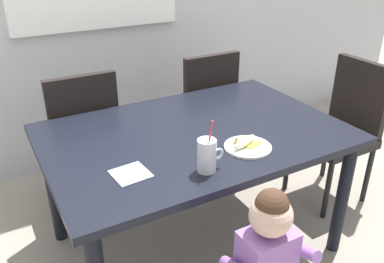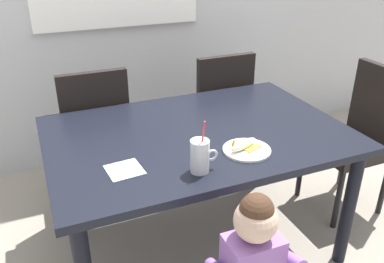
% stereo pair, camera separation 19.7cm
% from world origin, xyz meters
% --- Properties ---
extents(ground_plane, '(24.00, 24.00, 0.00)m').
position_xyz_m(ground_plane, '(0.00, 0.00, 0.00)').
color(ground_plane, '#9E9384').
extents(dining_table, '(1.55, 1.05, 0.76)m').
position_xyz_m(dining_table, '(0.00, 0.00, 0.67)').
color(dining_table, black).
rests_on(dining_table, ground).
extents(dining_chair_left, '(0.44, 0.45, 0.96)m').
position_xyz_m(dining_chair_left, '(-0.43, 0.70, 0.54)').
color(dining_chair_left, black).
rests_on(dining_chair_left, ground).
extents(dining_chair_right, '(0.44, 0.44, 0.96)m').
position_xyz_m(dining_chair_right, '(0.47, 0.71, 0.54)').
color(dining_chair_right, black).
rests_on(dining_chair_right, ground).
extents(dining_chair_far, '(0.44, 0.44, 0.96)m').
position_xyz_m(dining_chair_far, '(1.14, -0.01, 0.54)').
color(dining_chair_far, black).
rests_on(dining_chair_far, ground).
extents(toddler_standing, '(0.33, 0.24, 0.84)m').
position_xyz_m(toddler_standing, '(-0.08, -0.72, 0.53)').
color(toddler_standing, '#3F4760').
rests_on(toddler_standing, ground).
extents(milk_cup, '(0.13, 0.08, 0.25)m').
position_xyz_m(milk_cup, '(-0.15, -0.37, 0.82)').
color(milk_cup, silver).
rests_on(milk_cup, dining_table).
extents(snack_plate, '(0.23, 0.23, 0.01)m').
position_xyz_m(snack_plate, '(0.13, -0.29, 0.76)').
color(snack_plate, white).
rests_on(snack_plate, dining_table).
extents(peeled_banana, '(0.18, 0.13, 0.07)m').
position_xyz_m(peeled_banana, '(0.12, -0.28, 0.79)').
color(peeled_banana, '#F4EAC6').
rests_on(peeled_banana, snack_plate).
extents(paper_napkin, '(0.16, 0.16, 0.00)m').
position_xyz_m(paper_napkin, '(-0.45, -0.23, 0.76)').
color(paper_napkin, silver).
rests_on(paper_napkin, dining_table).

